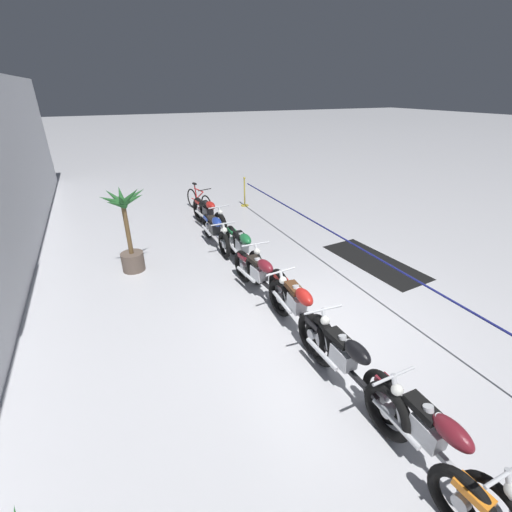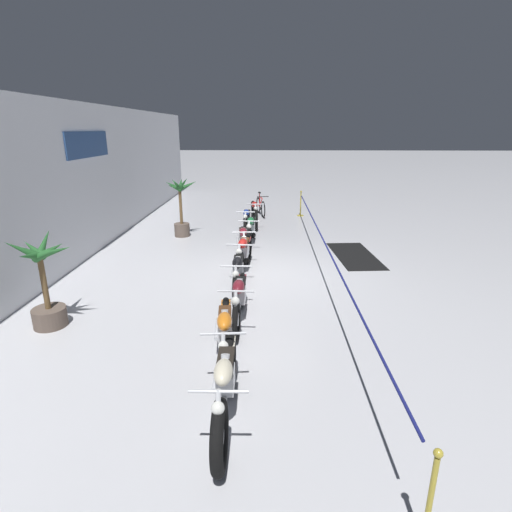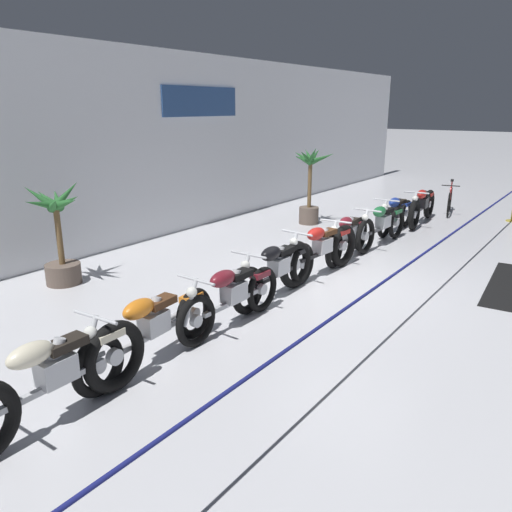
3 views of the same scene
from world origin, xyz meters
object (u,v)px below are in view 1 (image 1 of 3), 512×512
motorcycle_maroon_5 (260,276)px  motorcycle_blue_7 (215,231)px  motorcycle_black_3 (346,362)px  motorcycle_red_8 (209,215)px  potted_palm_left_of_row (128,232)px  floor_banner (374,262)px  stanchion_mid_left (245,196)px  motorcycle_red_4 (298,309)px  motorcycle_green_6 (243,249)px  stanchion_far_left (461,313)px  bicycle (199,201)px  motorcycle_maroon_2 (431,438)px

motorcycle_maroon_5 → motorcycle_blue_7: 2.73m
motorcycle_black_3 → motorcycle_red_8: size_ratio=0.96×
potted_palm_left_of_row → floor_banner: size_ratio=0.79×
motorcycle_red_8 → floor_banner: motorcycle_red_8 is taller
motorcycle_red_8 → stanchion_mid_left: bearing=-47.5°
motorcycle_red_4 → motorcycle_red_8: bearing=-1.0°
motorcycle_blue_7 → floor_banner: 4.13m
motorcycle_black_3 → stanchion_mid_left: bearing=-13.6°
floor_banner → motorcycle_maroon_5: bearing=89.8°
motorcycle_green_6 → stanchion_far_left: size_ratio=0.17×
motorcycle_black_3 → motorcycle_green_6: (3.97, -0.13, 0.02)m
motorcycle_maroon_5 → bicycle: size_ratio=1.30×
motorcycle_red_4 → motorcycle_black_3: bearing=178.0°
motorcycle_maroon_5 → motorcycle_red_8: 3.99m
motorcycle_red_4 → motorcycle_green_6: size_ratio=1.00×
motorcycle_black_3 → motorcycle_green_6: size_ratio=0.98×
motorcycle_maroon_2 → stanchion_far_left: bearing=-58.2°
motorcycle_green_6 → motorcycle_maroon_2: bearing=179.9°
motorcycle_red_4 → motorcycle_red_8: (5.29, -0.09, -0.01)m
stanchion_far_left → motorcycle_red_8: bearing=15.6°
motorcycle_green_6 → bicycle: bearing=-2.9°
motorcycle_red_4 → motorcycle_green_6: 2.62m
motorcycle_maroon_5 → motorcycle_blue_7: bearing=0.8°
motorcycle_black_3 → motorcycle_green_6: bearing=-1.8°
motorcycle_red_4 → stanchion_far_left: bearing=-126.9°
motorcycle_red_4 → floor_banner: 3.51m
motorcycle_blue_7 → potted_palm_left_of_row: (-0.45, 2.17, 0.50)m
stanchion_far_left → floor_banner: size_ratio=5.23×
motorcycle_red_4 → bicycle: motorcycle_red_4 is taller
motorcycle_green_6 → motorcycle_blue_7: motorcycle_green_6 is taller
motorcycle_maroon_2 → bicycle: bearing=-1.4°
motorcycle_red_4 → potted_palm_left_of_row: bearing=32.8°
motorcycle_red_4 → floor_banner: (1.53, -3.13, -0.48)m
motorcycle_red_4 → motorcycle_maroon_5: (1.30, 0.09, -0.02)m
stanchion_far_left → motorcycle_maroon_2: bearing=121.8°
motorcycle_red_4 → floor_banner: size_ratio=0.90×
motorcycle_green_6 → bicycle: motorcycle_green_6 is taller
motorcycle_black_3 → motorcycle_green_6: 3.97m
motorcycle_green_6 → floor_banner: size_ratio=0.90×
bicycle → motorcycle_red_4: bearing=177.6°
motorcycle_red_4 → floor_banner: bearing=-64.0°
stanchion_far_left → stanchion_mid_left: size_ratio=13.09×
motorcycle_maroon_5 → stanchion_far_left: (-2.78, -2.07, 0.30)m
motorcycle_black_3 → motorcycle_red_4: motorcycle_red_4 is taller
motorcycle_red_8 → floor_banner: (-3.76, -3.04, -0.47)m
motorcycle_blue_7 → bicycle: (3.07, -0.43, -0.09)m
motorcycle_maroon_2 → motorcycle_red_8: (7.95, -0.02, 0.01)m
bicycle → motorcycle_red_8: bearing=173.3°
potted_palm_left_of_row → stanchion_mid_left: 5.52m
motorcycle_maroon_5 → potted_palm_left_of_row: bearing=44.1°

